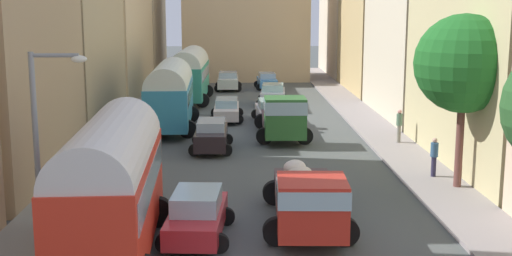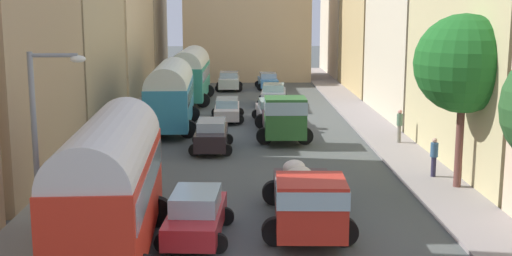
{
  "view_description": "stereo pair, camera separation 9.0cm",
  "coord_description": "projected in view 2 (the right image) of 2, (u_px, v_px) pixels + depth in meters",
  "views": [
    {
      "loc": [
        -0.88,
        -13.63,
        7.33
      ],
      "look_at": [
        0.0,
        17.21,
        1.58
      ],
      "focal_mm": 46.89,
      "sensor_mm": 36.0,
      "label": 1
    },
    {
      "loc": [
        -0.79,
        -13.63,
        7.33
      ],
      "look_at": [
        0.0,
        17.21,
        1.58
      ],
      "focal_mm": 46.89,
      "sensor_mm": 36.0,
      "label": 2
    }
  ],
  "objects": [
    {
      "name": "building_left_3",
      "position": [
        114.0,
        29.0,
        53.15
      ],
      "size": [
        4.45,
        14.66,
        10.76
      ],
      "color": "#D4BA8D",
      "rests_on": "ground"
    },
    {
      "name": "car_1",
      "position": [
        274.0,
        94.0,
        48.93
      ],
      "size": [
        2.51,
        3.99,
        1.56
      ],
      "color": "silver",
      "rests_on": "ground"
    },
    {
      "name": "cargo_truck_0",
      "position": [
        307.0,
        197.0,
        21.65
      ],
      "size": [
        3.14,
        7.22,
        2.16
      ],
      "color": "red",
      "rests_on": "ground"
    },
    {
      "name": "car_0",
      "position": [
        271.0,
        111.0,
        41.82
      ],
      "size": [
        2.43,
        4.33,
        1.43
      ],
      "color": "white",
      "rests_on": "ground"
    },
    {
      "name": "roadside_tree_1",
      "position": [
        464.0,
        64.0,
        25.78
      ],
      "size": [
        3.85,
        3.85,
        6.98
      ],
      "color": "brown",
      "rests_on": "ground"
    },
    {
      "name": "ground_plane",
      "position": [
        252.0,
        124.0,
        41.3
      ],
      "size": [
        154.0,
        154.0,
        0.0
      ],
      "primitive_type": "plane",
      "color": "#4B4F4D"
    },
    {
      "name": "car_5",
      "position": [
        227.0,
        109.0,
        42.43
      ],
      "size": [
        2.15,
        4.4,
        1.42
      ],
      "color": "beige",
      "rests_on": "ground"
    },
    {
      "name": "building_right_4",
      "position": [
        357.0,
        15.0,
        69.17
      ],
      "size": [
        6.44,
        13.88,
        12.28
      ],
      "color": "beige",
      "rests_on": "ground"
    },
    {
      "name": "cargo_truck_1",
      "position": [
        283.0,
        116.0,
        36.41
      ],
      "size": [
        3.04,
        7.42,
        2.55
      ],
      "color": "#2B602B",
      "rests_on": "ground"
    },
    {
      "name": "building_left_2",
      "position": [
        61.0,
        52.0,
        39.33
      ],
      "size": [
        5.56,
        11.99,
        9.07
      ],
      "color": "tan",
      "rests_on": "ground"
    },
    {
      "name": "pedestrian_0",
      "position": [
        399.0,
        124.0,
        34.96
      ],
      "size": [
        0.43,
        0.43,
        1.89
      ],
      "color": "slate",
      "rests_on": "ground"
    },
    {
      "name": "streetlamp_near",
      "position": [
        43.0,
        139.0,
        18.64
      ],
      "size": [
        1.6,
        0.28,
        6.04
      ],
      "color": "gray",
      "rests_on": "ground"
    },
    {
      "name": "parked_bus_1",
      "position": [
        170.0,
        93.0,
        39.1
      ],
      "size": [
        3.4,
        8.37,
        3.98
      ],
      "color": "teal",
      "rests_on": "ground"
    },
    {
      "name": "car_3",
      "position": [
        196.0,
        215.0,
        21.1
      ],
      "size": [
        2.38,
        4.22,
        1.54
      ],
      "color": "red",
      "rests_on": "ground"
    },
    {
      "name": "building_right_2",
      "position": [
        421.0,
        16.0,
        42.94
      ],
      "size": [
        4.89,
        12.22,
        13.06
      ],
      "color": "beige",
      "rests_on": "ground"
    },
    {
      "name": "distant_church",
      "position": [
        247.0,
        10.0,
        64.84
      ],
      "size": [
        11.99,
        7.64,
        20.03
      ],
      "color": "tan",
      "rests_on": "ground"
    },
    {
      "name": "sidewalk_left",
      "position": [
        134.0,
        123.0,
        41.1
      ],
      "size": [
        2.5,
        70.0,
        0.14
      ],
      "primitive_type": "cube",
      "color": "gray",
      "rests_on": "ground"
    },
    {
      "name": "building_left_4",
      "position": [
        134.0,
        7.0,
        65.94
      ],
      "size": [
        5.75,
        11.2,
        13.98
      ],
      "color": "tan",
      "rests_on": "ground"
    },
    {
      "name": "car_4",
      "position": [
        212.0,
        135.0,
        33.74
      ],
      "size": [
        2.17,
        4.16,
        1.56
      ],
      "color": "black",
      "rests_on": "ground"
    },
    {
      "name": "parked_bus_0",
      "position": [
        110.0,
        180.0,
        19.3
      ],
      "size": [
        3.41,
        8.54,
        4.17
      ],
      "color": "red",
      "rests_on": "ground"
    },
    {
      "name": "car_2",
      "position": [
        268.0,
        81.0,
        58.07
      ],
      "size": [
        2.23,
        3.76,
        1.43
      ],
      "color": "#4486C6",
      "rests_on": "ground"
    },
    {
      "name": "car_6",
      "position": [
        229.0,
        81.0,
        57.33
      ],
      "size": [
        2.34,
        3.83,
        1.59
      ],
      "color": "silver",
      "rests_on": "ground"
    },
    {
      "name": "sidewalk_right",
      "position": [
        369.0,
        122.0,
        41.47
      ],
      "size": [
        2.5,
        70.0,
        0.14
      ],
      "primitive_type": "cube",
      "color": "gray",
      "rests_on": "ground"
    },
    {
      "name": "pedestrian_1",
      "position": [
        434.0,
        156.0,
        28.07
      ],
      "size": [
        0.37,
        0.37,
        1.8
      ],
      "color": "#2A2740",
      "rests_on": "ground"
    },
    {
      "name": "parked_bus_2",
      "position": [
        190.0,
        73.0,
        50.07
      ],
      "size": [
        3.38,
        8.34,
        4.05
      ],
      "color": "#2E8D72",
      "rests_on": "ground"
    },
    {
      "name": "building_right_1",
      "position": [
        511.0,
        50.0,
        29.94
      ],
      "size": [
        6.41,
        13.88,
        10.48
      ],
      "color": "#C7B984",
      "rests_on": "ground"
    },
    {
      "name": "building_right_3",
      "position": [
        382.0,
        7.0,
        55.55
      ],
      "size": [
        5.78,
        12.43,
        14.04
      ],
      "color": "tan",
      "rests_on": "ground"
    }
  ]
}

